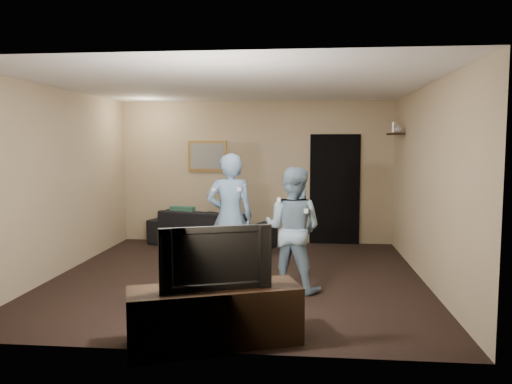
# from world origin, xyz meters

# --- Properties ---
(ground) EXTENTS (5.00, 5.00, 0.00)m
(ground) POSITION_xyz_m (0.00, 0.00, 0.00)
(ground) COLOR black
(ground) RESTS_ON ground
(ceiling) EXTENTS (5.00, 5.00, 0.04)m
(ceiling) POSITION_xyz_m (0.00, 0.00, 2.60)
(ceiling) COLOR silver
(ceiling) RESTS_ON wall_back
(wall_back) EXTENTS (5.00, 0.04, 2.60)m
(wall_back) POSITION_xyz_m (0.00, 2.50, 1.30)
(wall_back) COLOR tan
(wall_back) RESTS_ON ground
(wall_front) EXTENTS (5.00, 0.04, 2.60)m
(wall_front) POSITION_xyz_m (0.00, -2.50, 1.30)
(wall_front) COLOR tan
(wall_front) RESTS_ON ground
(wall_left) EXTENTS (0.04, 5.00, 2.60)m
(wall_left) POSITION_xyz_m (-2.50, 0.00, 1.30)
(wall_left) COLOR tan
(wall_left) RESTS_ON ground
(wall_right) EXTENTS (0.04, 5.00, 2.60)m
(wall_right) POSITION_xyz_m (2.50, 0.00, 1.30)
(wall_right) COLOR tan
(wall_right) RESTS_ON ground
(sofa) EXTENTS (2.39, 1.55, 0.65)m
(sofa) POSITION_xyz_m (-0.76, 2.05, 0.32)
(sofa) COLOR black
(sofa) RESTS_ON ground
(throw_pillow) EXTENTS (0.47, 0.25, 0.45)m
(throw_pillow) POSITION_xyz_m (-1.28, 2.05, 0.48)
(throw_pillow) COLOR #1A4F3F
(throw_pillow) RESTS_ON sofa
(painting_frame) EXTENTS (0.72, 0.05, 0.57)m
(painting_frame) POSITION_xyz_m (-0.90, 2.48, 1.60)
(painting_frame) COLOR olive
(painting_frame) RESTS_ON wall_back
(painting_canvas) EXTENTS (0.62, 0.01, 0.47)m
(painting_canvas) POSITION_xyz_m (-0.90, 2.45, 1.60)
(painting_canvas) COLOR slate
(painting_canvas) RESTS_ON painting_frame
(doorway) EXTENTS (0.90, 0.06, 2.00)m
(doorway) POSITION_xyz_m (1.45, 2.47, 1.00)
(doorway) COLOR black
(doorway) RESTS_ON ground
(light_switch) EXTENTS (0.08, 0.02, 0.12)m
(light_switch) POSITION_xyz_m (0.85, 2.48, 1.30)
(light_switch) COLOR silver
(light_switch) RESTS_ON wall_back
(wall_shelf) EXTENTS (0.20, 0.60, 0.03)m
(wall_shelf) POSITION_xyz_m (2.39, 1.80, 1.99)
(wall_shelf) COLOR black
(wall_shelf) RESTS_ON wall_right
(shelf_vase) EXTENTS (0.17, 0.17, 0.14)m
(shelf_vase) POSITION_xyz_m (2.39, 1.58, 2.07)
(shelf_vase) COLOR #9E9EA2
(shelf_vase) RESTS_ON wall_shelf
(shelf_figurine) EXTENTS (0.06, 0.06, 0.18)m
(shelf_figurine) POSITION_xyz_m (2.39, 1.99, 2.09)
(shelf_figurine) COLOR silver
(shelf_figurine) RESTS_ON wall_shelf
(tv_console) EXTENTS (1.64, 1.00, 0.56)m
(tv_console) POSITION_xyz_m (0.10, -2.30, 0.25)
(tv_console) COLOR black
(tv_console) RESTS_ON ground
(television) EXTENTS (0.99, 0.46, 0.58)m
(television) POSITION_xyz_m (0.10, -2.30, 0.82)
(television) COLOR black
(television) RESTS_ON tv_console
(wii_player_left) EXTENTS (0.68, 0.54, 1.70)m
(wii_player_left) POSITION_xyz_m (-0.08, -0.15, 0.85)
(wii_player_left) COLOR #6C91BB
(wii_player_left) RESTS_ON ground
(wii_player_right) EXTENTS (0.91, 0.81, 1.54)m
(wii_player_right) POSITION_xyz_m (0.76, -0.53, 0.77)
(wii_player_right) COLOR #7C9DB5
(wii_player_right) RESTS_ON ground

